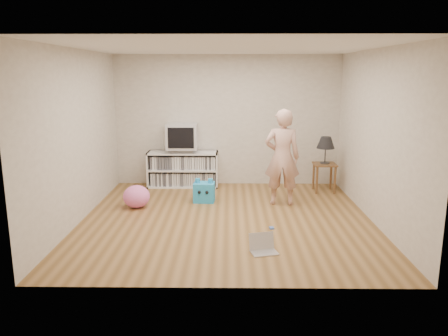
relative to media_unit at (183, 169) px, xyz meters
The scene contains 13 objects.
ground 2.25m from the media_unit, 66.39° to the right, with size 4.50×4.50×0.00m, color brown.
walls 2.42m from the media_unit, 66.39° to the right, with size 4.52×4.52×2.60m.
ceiling 3.16m from the media_unit, 66.39° to the right, with size 4.50×4.50×0.01m, color white.
media_unit is the anchor object (origin of this frame).
dvd_deck 0.39m from the media_unit, 90.00° to the right, with size 0.45×0.35×0.07m, color gray.
crt_tv 0.67m from the media_unit, 90.00° to the right, with size 0.60×0.53×0.50m.
side_table 2.78m from the media_unit, ahead, with size 0.42×0.42×0.55m.
table_lamp 2.84m from the media_unit, ahead, with size 0.34×0.34×0.52m.
person 2.26m from the media_unit, 33.66° to the right, with size 0.60×0.40×1.66m, color #D4A290.
laptop 3.59m from the media_unit, 67.58° to the right, with size 0.39×0.34×0.23m.
playing_cards 2.93m from the media_unit, 57.71° to the right, with size 0.07×0.09×0.02m, color #4669BB.
plush_blue 1.21m from the media_unit, 66.16° to the right, with size 0.38×0.33×0.42m.
plush_pink 1.60m from the media_unit, 113.84° to the right, with size 0.45×0.45×0.38m, color pink.
Camera 1 is at (0.04, -6.52, 2.24)m, focal length 35.00 mm.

